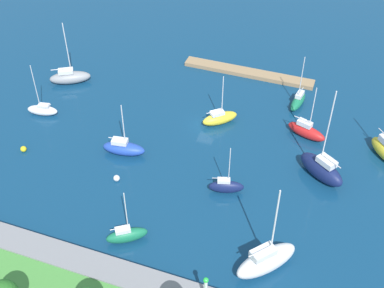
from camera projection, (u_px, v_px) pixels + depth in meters
name	position (u px, v px, depth m)	size (l,w,h in m)	color
water	(206.00, 125.00, 77.05)	(160.00, 160.00, 0.00)	navy
pier_dock	(248.00, 73.00, 87.46)	(22.56, 2.34, 0.69)	#997A56
breakwater	(122.00, 276.00, 55.90)	(68.17, 3.26, 1.35)	gray
harbor_beacon	(206.00, 288.00, 51.58)	(0.56, 0.56, 3.73)	silver
sailboat_white_near_pier	(266.00, 260.00, 56.43)	(6.94, 7.54, 12.47)	white
sailboat_navy_west_end	(226.00, 186.00, 65.92)	(4.79, 2.70, 7.56)	#141E4C
sailboat_yellow_outer_mooring	(220.00, 118.00, 76.84)	(5.44, 5.23, 8.35)	yellow
sailboat_green_far_north	(298.00, 101.00, 80.35)	(2.35, 5.42, 9.01)	#19724C
sailboat_blue_east_end	(124.00, 148.00, 71.57)	(6.33, 3.06, 8.55)	#2347B2
sailboat_red_far_south	(306.00, 131.00, 74.38)	(6.19, 3.55, 8.80)	red
sailboat_gray_by_breakwater	(70.00, 77.00, 85.02)	(7.01, 5.41, 11.00)	gray
sailboat_white_lone_north	(42.00, 110.00, 78.59)	(5.03, 2.55, 8.85)	white
sailboat_navy_inner_mooring	(322.00, 169.00, 67.58)	(7.29, 6.08, 13.86)	#141E4C
sailboat_green_mid_basin	(127.00, 235.00, 59.89)	(4.96, 4.11, 8.02)	#19724C
mooring_buoy_yellow	(23.00, 149.00, 72.32)	(0.85, 0.85, 0.85)	yellow
mooring_buoy_white	(117.00, 178.00, 67.85)	(0.86, 0.86, 0.86)	white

